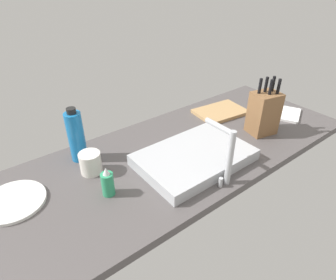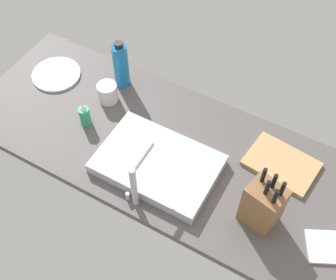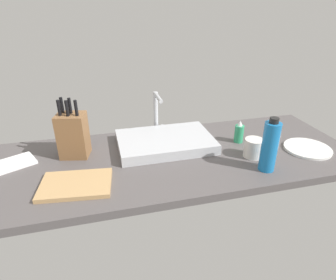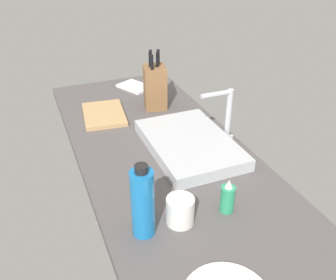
# 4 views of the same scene
# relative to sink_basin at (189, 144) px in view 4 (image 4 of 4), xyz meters

# --- Properties ---
(countertop_slab) EXTENTS (1.74, 0.66, 0.04)m
(countertop_slab) POSITION_rel_sink_basin_xyz_m (0.01, -0.10, -0.04)
(countertop_slab) COLOR #514C4C
(countertop_slab) RESTS_ON ground
(sink_basin) EXTENTS (0.46, 0.31, 0.05)m
(sink_basin) POSITION_rel_sink_basin_xyz_m (0.00, 0.00, 0.00)
(sink_basin) COLOR #B7BABF
(sink_basin) RESTS_ON countertop_slab
(faucet) EXTENTS (0.06, 0.14, 0.23)m
(faucet) POSITION_rel_sink_basin_xyz_m (-0.01, 0.16, 0.11)
(faucet) COLOR #B7BABF
(faucet) RESTS_ON countertop_slab
(knife_block) EXTENTS (0.14, 0.13, 0.27)m
(knife_block) POSITION_rel_sink_basin_xyz_m (-0.43, 0.01, 0.08)
(knife_block) COLOR brown
(knife_block) RESTS_ON countertop_slab
(cutting_board) EXTENTS (0.29, 0.22, 0.02)m
(cutting_board) POSITION_rel_sink_basin_xyz_m (-0.42, -0.25, -0.02)
(cutting_board) COLOR tan
(cutting_board) RESTS_ON countertop_slab
(soap_bottle) EXTENTS (0.05, 0.05, 0.12)m
(soap_bottle) POSITION_rel_sink_basin_xyz_m (0.37, -0.04, 0.03)
(soap_bottle) COLOR #2D9966
(soap_bottle) RESTS_ON countertop_slab
(water_bottle) EXTENTS (0.07, 0.07, 0.24)m
(water_bottle) POSITION_rel_sink_basin_xyz_m (0.37, -0.32, 0.09)
(water_bottle) COLOR #1970B7
(water_bottle) RESTS_ON countertop_slab
(dish_towel) EXTENTS (0.21, 0.19, 0.01)m
(dish_towel) POSITION_rel_sink_basin_xyz_m (-0.70, -0.01, -0.02)
(dish_towel) COLOR white
(dish_towel) RESTS_ON countertop_slab
(coffee_mug) EXTENTS (0.09, 0.09, 0.09)m
(coffee_mug) POSITION_rel_sink_basin_xyz_m (0.37, -0.20, 0.02)
(coffee_mug) COLOR silver
(coffee_mug) RESTS_ON countertop_slab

